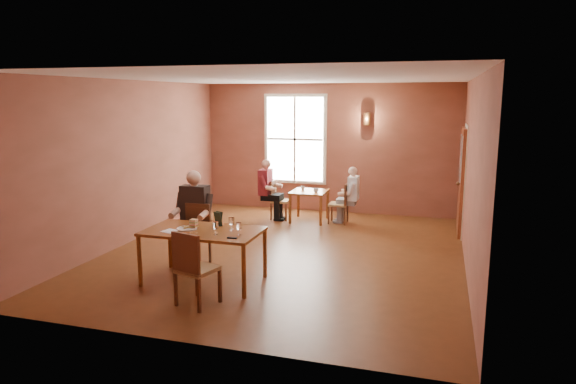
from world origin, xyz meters
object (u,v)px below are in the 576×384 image
(diner_white, at_px, (340,196))
(diner_maroon, at_px, (280,190))
(diner_main, at_px, (192,222))
(main_table, at_px, (204,256))
(chair_diner_maroon, at_px, (281,200))
(chair_empty, at_px, (197,268))
(chair_diner_white, at_px, (338,203))
(chair_diner_main, at_px, (193,236))
(second_table, at_px, (309,206))

(diner_white, relative_size, diner_maroon, 0.92)
(diner_main, xyz_separation_m, diner_white, (1.73, 3.48, -0.14))
(main_table, height_order, chair_diner_maroon, chair_diner_maroon)
(chair_empty, bearing_deg, chair_diner_maroon, 110.57)
(main_table, relative_size, diner_main, 1.15)
(chair_diner_white, distance_m, chair_diner_maroon, 1.30)
(chair_diner_main, distance_m, diner_white, 3.86)
(diner_white, bearing_deg, chair_diner_maroon, 90.00)
(second_table, bearing_deg, main_table, -97.67)
(second_table, height_order, chair_diner_white, chair_diner_white)
(chair_diner_main, xyz_separation_m, chair_diner_white, (1.70, 3.45, -0.06))
(chair_diner_main, height_order, chair_empty, chair_empty)
(chair_diner_main, bearing_deg, diner_maroon, -96.15)
(diner_main, height_order, chair_empty, diner_main)
(diner_main, height_order, chair_diner_maroon, diner_main)
(main_table, distance_m, chair_diner_maroon, 4.10)
(diner_white, height_order, chair_diner_maroon, diner_white)
(diner_main, height_order, diner_white, diner_main)
(chair_empty, xyz_separation_m, diner_maroon, (-0.42, 4.88, 0.14))
(second_table, distance_m, chair_diner_white, 0.66)
(chair_empty, distance_m, diner_white, 4.97)
(chair_empty, bearing_deg, second_table, 102.96)
(main_table, height_order, second_table, main_table)
(chair_diner_maroon, bearing_deg, chair_diner_white, 90.00)
(chair_empty, height_order, chair_diner_maroon, chair_empty)
(main_table, distance_m, diner_maroon, 4.11)
(second_table, relative_size, chair_diner_maroon, 0.88)
(main_table, height_order, diner_maroon, diner_maroon)
(chair_diner_main, distance_m, second_table, 3.61)
(main_table, distance_m, chair_diner_white, 4.27)
(diner_white, bearing_deg, chair_diner_white, 90.00)
(diner_main, relative_size, second_table, 1.92)
(chair_empty, distance_m, chair_diner_maroon, 4.90)
(chair_diner_maroon, relative_size, diner_maroon, 0.67)
(chair_diner_main, relative_size, chair_empty, 0.98)
(chair_diner_main, distance_m, chair_empty, 1.64)
(diner_maroon, bearing_deg, main_table, 1.80)
(chair_diner_white, relative_size, diner_white, 0.73)
(diner_maroon, bearing_deg, chair_diner_maroon, 90.00)
(main_table, distance_m, diner_main, 0.86)
(chair_diner_maroon, distance_m, diner_maroon, 0.22)
(chair_diner_main, bearing_deg, chair_diner_maroon, -96.65)
(diner_white, distance_m, diner_maroon, 1.36)
(diner_white, xyz_separation_m, chair_diner_maroon, (-1.33, 0.00, -0.16))
(chair_diner_main, height_order, chair_diner_white, chair_diner_main)
(chair_empty, height_order, diner_maroon, diner_maroon)
(second_table, bearing_deg, diner_maroon, 180.00)
(chair_empty, relative_size, diner_maroon, 0.78)
(chair_diner_maroon, bearing_deg, second_table, 90.00)
(chair_diner_white, relative_size, diner_maroon, 0.67)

